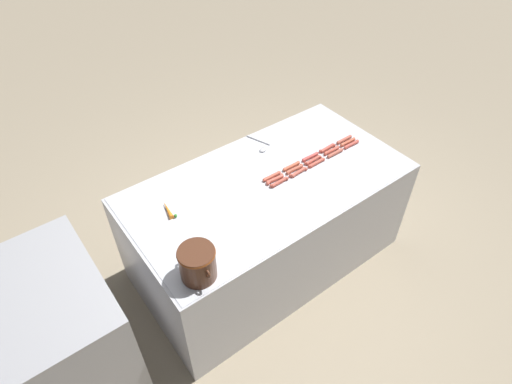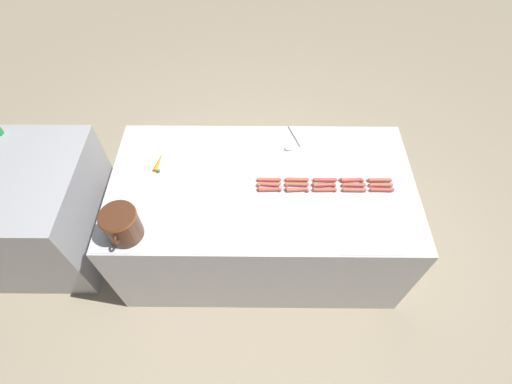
{
  "view_description": "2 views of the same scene",
  "coord_description": "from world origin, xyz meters",
  "px_view_note": "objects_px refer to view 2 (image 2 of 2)",
  "views": [
    {
      "loc": [
        -1.8,
        1.46,
        2.94
      ],
      "look_at": [
        -0.13,
        0.21,
        0.99
      ],
      "focal_mm": 30.09,
      "sensor_mm": 36.0,
      "label": 1
    },
    {
      "loc": [
        -1.54,
        0.03,
        2.86
      ],
      "look_at": [
        -0.09,
        0.04,
        0.9
      ],
      "focal_mm": 26.11,
      "sensor_mm": 36.0,
      "label": 2
    }
  ],
  "objects_px": {
    "hot_dog_7": "(324,185)",
    "hot_dog_1": "(354,190)",
    "hot_dog_12": "(325,180)",
    "carrot": "(159,162)",
    "hot_dog_6": "(354,185)",
    "hot_dog_11": "(352,180)",
    "bean_pot": "(121,224)",
    "hot_dog_2": "(325,190)",
    "hot_dog_5": "(381,185)",
    "hot_dog_10": "(380,180)",
    "serving_spoon": "(291,144)",
    "hot_dog_14": "(269,180)",
    "hot_dog_9": "(269,184)",
    "hot_dog_3": "(297,190)",
    "hot_dog_13": "(297,180)",
    "hot_dog_0": "(382,190)",
    "hot_dog_4": "(269,189)",
    "hot_dog_8": "(297,184)",
    "back_cabinet": "(41,211)"
  },
  "relations": [
    {
      "from": "hot_dog_7",
      "to": "hot_dog_1",
      "type": "bearing_deg",
      "value": -101.54
    },
    {
      "from": "hot_dog_12",
      "to": "carrot",
      "type": "relative_size",
      "value": 0.91
    },
    {
      "from": "carrot",
      "to": "hot_dog_1",
      "type": "bearing_deg",
      "value": -99.85
    },
    {
      "from": "hot_dog_6",
      "to": "hot_dog_11",
      "type": "distance_m",
      "value": 0.04
    },
    {
      "from": "bean_pot",
      "to": "hot_dog_1",
      "type": "bearing_deg",
      "value": -76.79
    },
    {
      "from": "hot_dog_2",
      "to": "hot_dog_5",
      "type": "xyz_separation_m",
      "value": [
        0.04,
        -0.38,
        0.0
      ]
    },
    {
      "from": "hot_dog_10",
      "to": "hot_dog_12",
      "type": "relative_size",
      "value": 1.0
    },
    {
      "from": "hot_dog_12",
      "to": "bean_pot",
      "type": "height_order",
      "value": "bean_pot"
    },
    {
      "from": "bean_pot",
      "to": "serving_spoon",
      "type": "relative_size",
      "value": 1.03
    },
    {
      "from": "hot_dog_10",
      "to": "hot_dog_14",
      "type": "xyz_separation_m",
      "value": [
        -0.0,
        0.75,
        0.0
      ]
    },
    {
      "from": "hot_dog_2",
      "to": "hot_dog_7",
      "type": "distance_m",
      "value": 0.04
    },
    {
      "from": "hot_dog_2",
      "to": "hot_dog_9",
      "type": "bearing_deg",
      "value": 83.45
    },
    {
      "from": "hot_dog_9",
      "to": "hot_dog_12",
      "type": "relative_size",
      "value": 1.0
    },
    {
      "from": "bean_pot",
      "to": "hot_dog_3",
      "type": "bearing_deg",
      "value": -72.36
    },
    {
      "from": "hot_dog_1",
      "to": "hot_dog_14",
      "type": "xyz_separation_m",
      "value": [
        0.08,
        0.56,
        0.0
      ]
    },
    {
      "from": "hot_dog_1",
      "to": "hot_dog_14",
      "type": "relative_size",
      "value": 1.0
    },
    {
      "from": "hot_dog_11",
      "to": "hot_dog_14",
      "type": "height_order",
      "value": "same"
    },
    {
      "from": "hot_dog_13",
      "to": "bean_pot",
      "type": "relative_size",
      "value": 0.6
    },
    {
      "from": "hot_dog_3",
      "to": "hot_dog_2",
      "type": "bearing_deg",
      "value": -89.73
    },
    {
      "from": "hot_dog_0",
      "to": "hot_dog_4",
      "type": "distance_m",
      "value": 0.74
    },
    {
      "from": "hot_dog_14",
      "to": "bean_pot",
      "type": "relative_size",
      "value": 0.6
    },
    {
      "from": "hot_dog_3",
      "to": "hot_dog_10",
      "type": "height_order",
      "value": "same"
    },
    {
      "from": "hot_dog_3",
      "to": "hot_dog_12",
      "type": "relative_size",
      "value": 1.0
    },
    {
      "from": "hot_dog_14",
      "to": "hot_dog_5",
      "type": "bearing_deg",
      "value": -93.05
    },
    {
      "from": "hot_dog_3",
      "to": "hot_dog_6",
      "type": "bearing_deg",
      "value": -83.82
    },
    {
      "from": "hot_dog_3",
      "to": "hot_dog_7",
      "type": "relative_size",
      "value": 1.0
    },
    {
      "from": "hot_dog_0",
      "to": "serving_spoon",
      "type": "distance_m",
      "value": 0.71
    },
    {
      "from": "hot_dog_8",
      "to": "hot_dog_11",
      "type": "height_order",
      "value": "same"
    },
    {
      "from": "hot_dog_5",
      "to": "back_cabinet",
      "type": "bearing_deg",
      "value": 88.53
    },
    {
      "from": "hot_dog_1",
      "to": "hot_dog_7",
      "type": "distance_m",
      "value": 0.2
    },
    {
      "from": "hot_dog_4",
      "to": "hot_dog_5",
      "type": "height_order",
      "value": "same"
    },
    {
      "from": "hot_dog_1",
      "to": "hot_dog_10",
      "type": "xyz_separation_m",
      "value": [
        0.08,
        -0.18,
        0.0
      ]
    },
    {
      "from": "back_cabinet",
      "to": "hot_dog_2",
      "type": "height_order",
      "value": "hot_dog_2"
    },
    {
      "from": "hot_dog_8",
      "to": "hot_dog_9",
      "type": "relative_size",
      "value": 1.0
    },
    {
      "from": "hot_dog_11",
      "to": "serving_spoon",
      "type": "distance_m",
      "value": 0.52
    },
    {
      "from": "hot_dog_3",
      "to": "hot_dog_14",
      "type": "relative_size",
      "value": 1.0
    },
    {
      "from": "hot_dog_5",
      "to": "carrot",
      "type": "relative_size",
      "value": 0.91
    },
    {
      "from": "hot_dog_10",
      "to": "hot_dog_11",
      "type": "bearing_deg",
      "value": 90.21
    },
    {
      "from": "serving_spoon",
      "to": "hot_dog_1",
      "type": "bearing_deg",
      "value": -136.53
    },
    {
      "from": "hot_dog_1",
      "to": "hot_dog_7",
      "type": "xyz_separation_m",
      "value": [
        0.04,
        0.2,
        0.0
      ]
    },
    {
      "from": "hot_dog_9",
      "to": "hot_dog_14",
      "type": "xyz_separation_m",
      "value": [
        0.04,
        -0.0,
        0.0
      ]
    },
    {
      "from": "hot_dog_10",
      "to": "hot_dog_0",
      "type": "bearing_deg",
      "value": 179.85
    },
    {
      "from": "hot_dog_14",
      "to": "carrot",
      "type": "distance_m",
      "value": 0.78
    },
    {
      "from": "hot_dog_1",
      "to": "serving_spoon",
      "type": "distance_m",
      "value": 0.58
    },
    {
      "from": "hot_dog_6",
      "to": "hot_dog_14",
      "type": "height_order",
      "value": "same"
    },
    {
      "from": "hot_dog_3",
      "to": "serving_spoon",
      "type": "bearing_deg",
      "value": 2.74
    },
    {
      "from": "hot_dog_0",
      "to": "hot_dog_13",
      "type": "height_order",
      "value": "same"
    },
    {
      "from": "back_cabinet",
      "to": "hot_dog_14",
      "type": "distance_m",
      "value": 1.81
    },
    {
      "from": "hot_dog_14",
      "to": "hot_dog_13",
      "type": "bearing_deg",
      "value": -89.46
    },
    {
      "from": "hot_dog_4",
      "to": "hot_dog_11",
      "type": "xyz_separation_m",
      "value": [
        0.08,
        -0.56,
        0.0
      ]
    }
  ]
}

